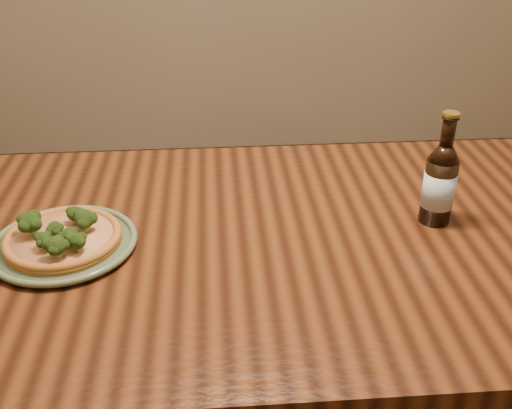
{
  "coord_description": "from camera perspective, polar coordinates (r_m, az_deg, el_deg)",
  "views": [
    {
      "loc": [
        -0.12,
        -0.95,
        1.42
      ],
      "look_at": [
        -0.03,
        0.11,
        0.82
      ],
      "focal_mm": 42.0,
      "sensor_mm": 36.0,
      "label": 1
    }
  ],
  "objects": [
    {
      "name": "plate",
      "position": [
        1.26,
        -17.81,
        -3.57
      ],
      "size": [
        0.29,
        0.29,
        0.02
      ],
      "rotation": [
        0.0,
        0.0,
        0.06
      ],
      "color": "#586747",
      "rests_on": "table"
    },
    {
      "name": "table",
      "position": [
        1.3,
        1.54,
        -6.35
      ],
      "size": [
        1.6,
        0.9,
        0.75
      ],
      "color": "#4E2610",
      "rests_on": "ground"
    },
    {
      "name": "pizza",
      "position": [
        1.25,
        -17.94,
        -2.95
      ],
      "size": [
        0.23,
        0.23,
        0.07
      ],
      "rotation": [
        0.0,
        0.0,
        -0.15
      ],
      "color": "#B06927",
      "rests_on": "plate"
    },
    {
      "name": "beer_bottle",
      "position": [
        1.31,
        17.09,
        1.99
      ],
      "size": [
        0.07,
        0.07,
        0.25
      ],
      "rotation": [
        0.0,
        0.0,
        -0.11
      ],
      "color": "black",
      "rests_on": "table"
    }
  ]
}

